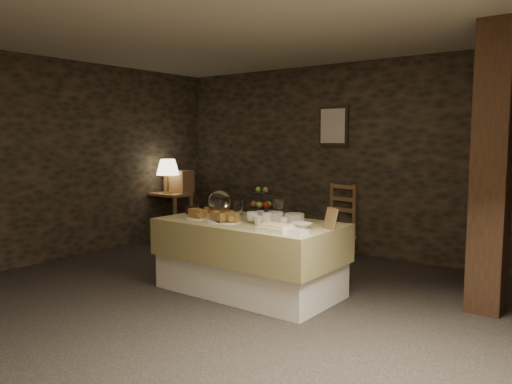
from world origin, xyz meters
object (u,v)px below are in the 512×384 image
Objects in this scene: console_table at (169,201)px; wine_rack at (179,181)px; timber_column at (492,169)px; table_lamp at (168,168)px; fruit_stand at (262,204)px; buffet_table at (249,251)px; chair at (337,223)px.

console_table is 0.35m from wine_rack.
wine_rack is 4.69m from timber_column.
table_lamp is 1.45× the size of fruit_stand.
timber_column is (2.07, 0.85, 0.87)m from buffet_table.
timber_column is at bearing -5.68° from console_table.
chair is at bearing 17.53° from console_table.
chair is (2.44, 0.61, -0.49)m from wine_rack.
fruit_stand is at bearing -20.89° from table_lamp.
timber_column is at bearing 22.27° from buffet_table.
console_table is 0.53m from table_lamp.
chair is (2.49, 0.79, -0.19)m from console_table.
wine_rack is 0.56× the size of chair.
chair is 2.07× the size of fruit_stand.
wine_rack reaches higher than console_table.
table_lamp reaches higher than buffet_table.
wine_rack reaches higher than buffet_table.
table_lamp reaches higher than fruit_stand.
wine_rack is (0.05, 0.18, 0.30)m from console_table.
buffet_table is at bearing -30.31° from wine_rack.
console_table is at bearing 174.32° from timber_column.
console_table is at bearing 153.23° from buffet_table.
buffet_table is 2.93m from console_table.
table_lamp is 1.24× the size of wine_rack.
fruit_stand is (0.04, -1.78, 0.45)m from chair.
table_lamp is 4.65m from timber_column.
wine_rack is at bearing 154.62° from fruit_stand.
table_lamp is 0.70× the size of chair.
timber_column is at bearing -19.51° from chair.
buffet_table is 2.50× the size of console_table.
chair is (2.44, 0.84, -0.72)m from table_lamp.
timber_column is (2.19, -1.25, 0.88)m from chair.
chair is 2.67m from timber_column.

